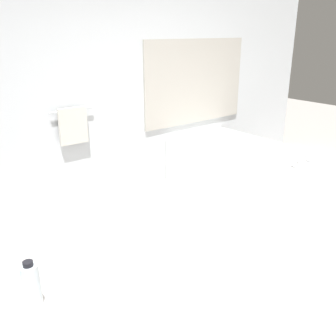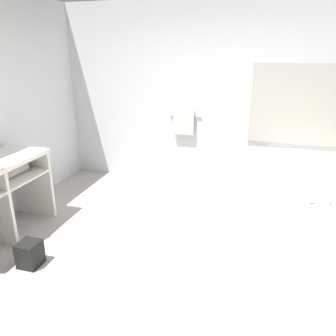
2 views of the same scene
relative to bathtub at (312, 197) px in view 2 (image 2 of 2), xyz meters
name	(u,v)px [view 2 (image 2 of 2)]	position (x,y,z in m)	size (l,w,h in m)	color
ground_plane	(162,261)	(-1.52, -1.29, -0.33)	(16.00, 16.00, 0.00)	#A8A39E
wall_back_with_blinds	(208,98)	(-1.47, 0.94, 1.02)	(7.40, 0.13, 2.70)	silver
bathtub	(312,197)	(0.00, 0.00, 0.00)	(1.04, 1.81, 0.72)	white
waste_bin	(30,254)	(-2.74, -1.71, -0.20)	(0.20, 0.20, 0.26)	black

